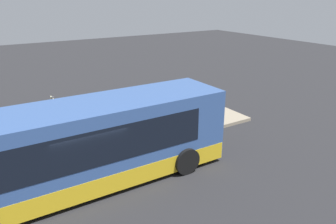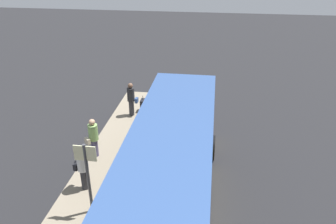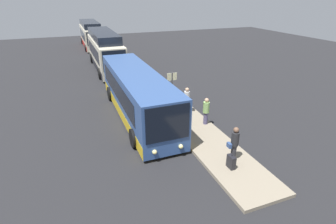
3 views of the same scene
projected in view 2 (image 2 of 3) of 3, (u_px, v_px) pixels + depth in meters
name	position (u px, v px, depth m)	size (l,w,h in m)	color
ground	(174.00, 219.00, 10.86)	(80.00, 80.00, 0.00)	#232326
platform	(91.00, 208.00, 11.18)	(20.00, 2.55, 0.18)	gray
bus_lead	(168.00, 186.00, 10.00)	(11.56, 2.85, 3.09)	#33518C
passenger_boarding	(131.00, 98.00, 16.87)	(0.39, 0.56, 1.79)	#2D2D33
passenger_waiting	(83.00, 166.00, 11.59)	(0.51, 0.64, 1.78)	#2D2D33
passenger_with_bags	(93.00, 137.00, 13.47)	(0.65, 0.62, 1.73)	#4C476B
suitcase	(143.00, 105.00, 17.59)	(0.47, 0.24, 0.89)	black
sign_post	(87.00, 170.00, 10.20)	(0.10, 0.71, 2.61)	#4C4C51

